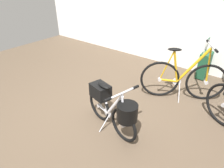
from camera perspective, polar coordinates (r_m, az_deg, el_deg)
The scene contains 5 objects.
ground_plane at distance 2.99m, azimuth -5.59°, elevation -10.94°, with size 8.20×8.20×0.00m, color brown.
back_wall at distance 4.68m, azimuth 18.64°, elevation 20.94°, with size 8.20×0.10×2.67m, color white.
folding_bike_foreground at distance 2.61m, azimuth 0.21°, elevation -6.72°, with size 1.00×0.52×0.73m.
display_bike_left at distance 3.53m, azimuth 19.99°, elevation 1.43°, with size 1.27×0.77×1.00m.
rolling_suitcase at distance 4.48m, azimuth 25.37°, elevation 5.08°, with size 0.18×0.36×0.83m.
Camera 1 is at (1.61, -1.60, 1.95)m, focal length 31.28 mm.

